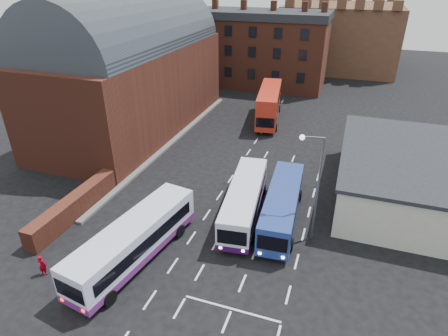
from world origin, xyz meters
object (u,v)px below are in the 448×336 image
(bus_white_inbound, at_px, (244,199))
(pedestrian_beige, at_px, (87,273))
(bus_blue, at_px, (282,204))
(street_lamp, at_px, (315,180))
(bus_white_outbound, at_px, (134,239))
(pedestrian_red, at_px, (42,265))
(bus_red_double, at_px, (269,104))

(bus_white_inbound, height_order, pedestrian_beige, bus_white_inbound)
(bus_blue, bearing_deg, street_lamp, 145.03)
(bus_white_outbound, relative_size, bus_blue, 1.09)
(pedestrian_beige, bearing_deg, bus_blue, -127.06)
(pedestrian_red, bearing_deg, bus_blue, -148.40)
(street_lamp, height_order, pedestrian_red, street_lamp)
(bus_red_double, relative_size, pedestrian_beige, 6.27)
(bus_white_outbound, bearing_deg, bus_blue, 50.70)
(bus_white_inbound, height_order, bus_blue, bus_white_inbound)
(pedestrian_red, bearing_deg, pedestrian_beige, 177.24)
(street_lamp, relative_size, pedestrian_red, 5.40)
(bus_white_outbound, distance_m, bus_blue, 11.61)
(bus_white_inbound, height_order, street_lamp, street_lamp)
(bus_white_outbound, relative_size, pedestrian_red, 7.30)
(bus_blue, bearing_deg, pedestrian_beige, 42.21)
(street_lamp, xyz_separation_m, pedestrian_red, (-16.07, -9.62, -4.29))
(bus_blue, relative_size, pedestrian_beige, 5.83)
(bus_white_outbound, bearing_deg, bus_red_double, 94.36)
(bus_red_double, xyz_separation_m, street_lamp, (8.50, -23.39, 2.73))
(bus_blue, xyz_separation_m, bus_red_double, (-6.18, 21.98, 0.67))
(pedestrian_beige, bearing_deg, street_lamp, -136.67)
(bus_white_inbound, bearing_deg, bus_white_outbound, 45.88)
(bus_blue, distance_m, pedestrian_beige, 15.00)
(bus_blue, relative_size, bus_red_double, 0.93)
(bus_white_inbound, bearing_deg, street_lamp, 161.09)
(bus_blue, bearing_deg, pedestrian_red, 34.94)
(bus_red_double, bearing_deg, street_lamp, 101.50)
(bus_white_inbound, distance_m, pedestrian_red, 15.23)
(bus_white_outbound, bearing_deg, pedestrian_beige, -109.97)
(bus_white_outbound, distance_m, pedestrian_red, 6.15)
(bus_blue, xyz_separation_m, pedestrian_red, (-13.76, -11.02, -0.88))
(street_lamp, distance_m, pedestrian_beige, 16.34)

